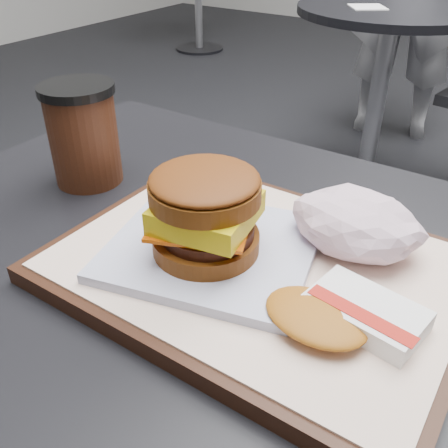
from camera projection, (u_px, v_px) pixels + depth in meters
customer_table at (216, 376)px, 0.61m from camera, size 0.80×0.60×0.77m
serving_tray at (258, 268)px, 0.48m from camera, size 0.38×0.28×0.02m
breakfast_sandwich at (208, 221)px, 0.46m from camera, size 0.23×0.21×0.09m
hash_brown at (343, 314)px, 0.39m from camera, size 0.12×0.10×0.02m
crumpled_wrapper at (357, 224)px, 0.47m from camera, size 0.12×0.10×0.06m
coffee_cup at (83, 132)px, 0.61m from camera, size 0.09×0.09×0.13m
neighbor_table at (384, 61)px, 1.94m from camera, size 0.70×0.70×0.75m
napkin at (368, 7)px, 1.80m from camera, size 0.17×0.17×0.00m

